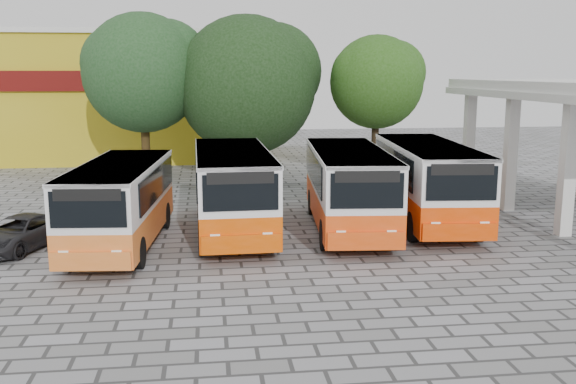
{
  "coord_description": "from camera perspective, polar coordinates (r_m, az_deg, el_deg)",
  "views": [
    {
      "loc": [
        -4.68,
        -19.02,
        5.77
      ],
      "look_at": [
        -1.85,
        3.44,
        1.5
      ],
      "focal_mm": 40.0,
      "sensor_mm": 36.0,
      "label": 1
    }
  ],
  "objects": [
    {
      "name": "bus_far_right",
      "position": [
        25.02,
        12.29,
        1.23
      ],
      "size": [
        3.29,
        8.66,
        3.05
      ],
      "rotation": [
        0.0,
        0.0,
        -0.09
      ],
      "color": "#E73B00",
      "rests_on": "ground"
    },
    {
      "name": "bus_centre_left",
      "position": [
        23.05,
        -4.94,
        0.58
      ],
      "size": [
        2.71,
        8.41,
        3.01
      ],
      "rotation": [
        0.0,
        0.0,
        0.02
      ],
      "color": "#DC4800",
      "rests_on": "ground"
    },
    {
      "name": "shophouse_block",
      "position": [
        45.47,
        -15.33,
        8.29
      ],
      "size": [
        20.4,
        10.4,
        8.3
      ],
      "color": "#B59F17",
      "rests_on": "ground"
    },
    {
      "name": "tree_right",
      "position": [
        34.28,
        7.97,
        9.92
      ],
      "size": [
        5.12,
        4.88,
        7.65
      ],
      "color": "#2F2315",
      "rests_on": "ground"
    },
    {
      "name": "bus_far_left",
      "position": [
        21.89,
        -14.67,
        -0.61
      ],
      "size": [
        3.04,
        7.92,
        2.79
      ],
      "rotation": [
        0.0,
        0.0,
        -0.09
      ],
      "color": "orange",
      "rests_on": "ground"
    },
    {
      "name": "bus_centre_right",
      "position": [
        23.46,
        5.41,
        0.71
      ],
      "size": [
        3.21,
        8.47,
        2.98
      ],
      "rotation": [
        0.0,
        0.0,
        -0.09
      ],
      "color": "#E8450A",
      "rests_on": "ground"
    },
    {
      "name": "ground",
      "position": [
        20.42,
        6.4,
        -5.8
      ],
      "size": [
        90.0,
        90.0,
        0.0
      ],
      "primitive_type": "plane",
      "color": "slate",
      "rests_on": "ground"
    },
    {
      "name": "tree_left",
      "position": [
        34.56,
        -12.66,
        10.63
      ],
      "size": [
        6.48,
        6.18,
        8.78
      ],
      "color": "#433114",
      "rests_on": "ground"
    },
    {
      "name": "parked_car",
      "position": [
        22.88,
        -22.77,
        -3.38
      ],
      "size": [
        3.14,
        4.29,
        1.08
      ],
      "primitive_type": "imported",
      "rotation": [
        0.0,
        0.0,
        -0.39
      ],
      "color": "black",
      "rests_on": "ground"
    },
    {
      "name": "tree_middle",
      "position": [
        34.16,
        -3.56,
        9.85
      ],
      "size": [
        7.66,
        7.3,
        8.69
      ],
      "color": "black",
      "rests_on": "ground"
    }
  ]
}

